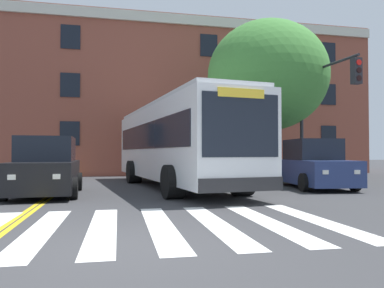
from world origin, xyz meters
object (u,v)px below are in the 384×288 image
object	(u,v)px
car_navy_far_lane	(313,166)
traffic_light_near_corner	(322,99)
street_tree_curbside_large	(267,76)
car_black_near_lane	(46,169)
city_bus	(175,142)

from	to	relation	value
car_navy_far_lane	traffic_light_near_corner	size ratio (longest dim) A/B	0.83
traffic_light_near_corner	street_tree_curbside_large	bearing A→B (deg)	122.01
car_black_near_lane	street_tree_curbside_large	bearing A→B (deg)	22.67
car_black_near_lane	city_bus	bearing A→B (deg)	21.60
city_bus	car_navy_far_lane	world-z (taller)	city_bus
city_bus	traffic_light_near_corner	world-z (taller)	traffic_light_near_corner
car_navy_far_lane	street_tree_curbside_large	size ratio (longest dim) A/B	0.58
car_navy_far_lane	street_tree_curbside_large	xyz separation A→B (m)	(-0.38, 3.53, 4.27)
car_navy_far_lane	traffic_light_near_corner	distance (m)	3.28
traffic_light_near_corner	street_tree_curbside_large	distance (m)	3.16
city_bus	car_black_near_lane	distance (m)	5.04
car_navy_far_lane	car_black_near_lane	bearing A→B (deg)	-177.38
street_tree_curbside_large	car_navy_far_lane	bearing A→B (deg)	-83.80
car_navy_far_lane	street_tree_curbside_large	world-z (taller)	street_tree_curbside_large
traffic_light_near_corner	car_black_near_lane	bearing A→B (deg)	-171.85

